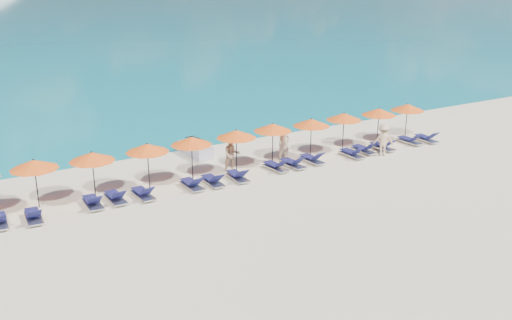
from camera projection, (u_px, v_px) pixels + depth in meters
ground at (290, 203)px, 25.92m from camera, size 1400.00×1400.00×0.00m
jetski at (196, 148)px, 32.66m from camera, size 1.10×2.67×0.94m
beachgoer_a at (284, 145)px, 31.41m from camera, size 0.73×0.51×1.92m
beachgoer_b at (232, 155)px, 29.80m from camera, size 0.99×0.73×1.83m
beachgoer_c at (383, 140)px, 32.37m from camera, size 1.33×1.05×1.87m
umbrella_1 at (34, 164)px, 24.76m from camera, size 2.10×2.10×2.28m
umbrella_2 at (92, 157)px, 25.82m from camera, size 2.10×2.10×2.28m
umbrella_3 at (147, 148)px, 27.12m from camera, size 2.10×2.10×2.28m
umbrella_4 at (191, 141)px, 28.27m from camera, size 2.10×2.10×2.28m
umbrella_5 at (236, 134)px, 29.50m from camera, size 2.10×2.10×2.28m
umbrella_6 at (273, 127)px, 30.79m from camera, size 2.10×2.10×2.28m
umbrella_7 at (311, 122)px, 31.83m from camera, size 2.10×2.10×2.28m
umbrella_8 at (344, 117)px, 33.13m from camera, size 2.10×2.10×2.28m
umbrella_9 at (379, 112)px, 34.28m from camera, size 2.10×2.10×2.28m
umbrella_10 at (407, 107)px, 35.46m from camera, size 2.10×2.10×2.28m
lounger_2 at (33, 216)px, 23.91m from camera, size 0.72×1.73×0.66m
lounger_3 at (93, 202)px, 25.36m from camera, size 0.66×1.71×0.66m
lounger_4 at (115, 197)px, 25.91m from camera, size 0.66×1.71×0.66m
lounger_5 at (143, 193)px, 26.36m from camera, size 0.71×1.73×0.66m
lounger_6 at (192, 184)px, 27.54m from camera, size 0.67×1.72×0.66m
lounger_7 at (213, 180)px, 28.02m from camera, size 0.65×1.71×0.66m
lounger_8 at (238, 176)px, 28.66m from camera, size 0.69×1.72×0.66m
lounger_9 at (276, 166)px, 30.12m from camera, size 0.76×1.74×0.66m
lounger_10 at (293, 163)px, 30.59m from camera, size 0.77×1.75×0.66m
lounger_11 at (312, 159)px, 31.34m from camera, size 0.69×1.72×0.66m
lounger_12 at (352, 153)px, 32.31m from camera, size 0.63×1.70×0.66m
lounger_13 at (364, 149)px, 33.07m from camera, size 0.63×1.70×0.66m
lounger_14 at (383, 146)px, 33.64m from camera, size 0.74×1.74×0.66m
lounger_15 at (410, 140)px, 34.87m from camera, size 0.66×1.71×0.66m
lounger_16 at (426, 138)px, 35.29m from camera, size 0.71×1.73×0.66m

